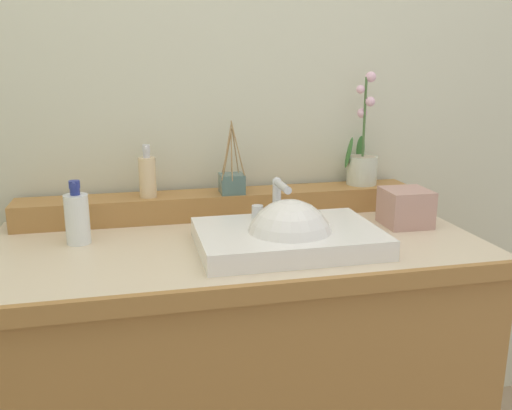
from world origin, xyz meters
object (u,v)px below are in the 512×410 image
(tissue_box, at_px, (406,207))
(potted_plant, at_px, (362,160))
(lotion_bottle, at_px, (77,217))
(reed_diffuser, at_px, (232,182))
(sink_basin, at_px, (289,241))
(soap_dispenser, at_px, (147,176))

(tissue_box, bearing_deg, potted_plant, 99.43)
(potted_plant, distance_m, lotion_bottle, 0.92)
(reed_diffuser, bearing_deg, sink_basin, -75.14)
(reed_diffuser, xyz_separation_m, lotion_bottle, (-0.45, -0.16, -0.04))
(potted_plant, bearing_deg, reed_diffuser, -175.72)
(sink_basin, xyz_separation_m, reed_diffuser, (-0.09, 0.33, 0.09))
(soap_dispenser, bearing_deg, lotion_bottle, -138.60)
(soap_dispenser, relative_size, tissue_box, 1.22)
(reed_diffuser, height_order, lotion_bottle, reed_diffuser)
(reed_diffuser, height_order, tissue_box, reed_diffuser)
(tissue_box, bearing_deg, sink_basin, -162.20)
(potted_plant, distance_m, reed_diffuser, 0.45)
(lotion_bottle, bearing_deg, reed_diffuser, 20.08)
(soap_dispenser, distance_m, tissue_box, 0.77)
(tissue_box, bearing_deg, reed_diffuser, 157.11)
(reed_diffuser, bearing_deg, soap_dispenser, 178.55)
(sink_basin, relative_size, soap_dispenser, 2.96)
(soap_dispenser, height_order, tissue_box, soap_dispenser)
(potted_plant, height_order, reed_diffuser, potted_plant)
(potted_plant, bearing_deg, lotion_bottle, -167.56)
(soap_dispenser, height_order, reed_diffuser, reed_diffuser)
(lotion_bottle, distance_m, tissue_box, 0.93)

